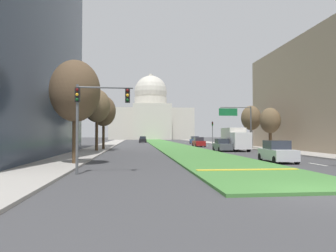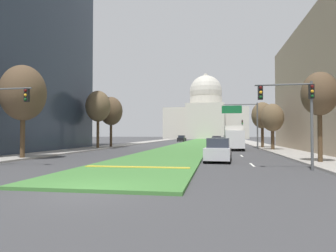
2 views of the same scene
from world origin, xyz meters
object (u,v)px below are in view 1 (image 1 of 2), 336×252
Objects in this scene: street_tree_left_mid at (97,106)px; sedan_midblock at (222,145)px; capitol_building at (151,116)px; sedan_very_far at (143,140)px; street_tree_left_far at (104,111)px; street_tree_right_far at (251,118)px; street_tree_left_near at (75,91)px; overhead_guide_sign at (239,119)px; traffic_light_near_left at (92,109)px; sedan_distant at (199,142)px; street_tree_right_mid at (270,121)px; box_truck_delivery at (235,139)px; traffic_light_far_right at (212,130)px; sedan_far_horizon at (195,140)px; sedan_lead_stopped at (277,152)px.

street_tree_left_mid reaches higher than sedan_midblock.
capitol_building reaches higher than sedan_very_far.
street_tree_right_far is (22.89, 1.43, -0.81)m from street_tree_left_far.
street_tree_left_near is 1.16× the size of street_tree_right_far.
street_tree_right_far reaches higher than overhead_guide_sign.
street_tree_left_near is at bearing -134.65° from street_tree_right_far.
capitol_building is 120.53m from traffic_light_near_left.
sedan_distant is (-6.64, 8.66, -4.01)m from street_tree_right_far.
street_tree_left_near reaches higher than street_tree_right_mid.
sedan_distant is at bearing 108.74° from overhead_guide_sign.
traffic_light_far_right is at bearing 82.62° from box_truck_delivery.
capitol_building is 8.17× the size of sedan_distant.
capitol_building is 55.68m from sedan_very_far.
traffic_light_near_left is 0.66× the size of street_tree_left_near.
overhead_guide_sign is at bearing -87.05° from sedan_far_horizon.
capitol_building reaches higher than box_truck_delivery.
street_tree_right_far is at bearing -66.26° from sedan_very_far.
sedan_midblock is at bearing -94.26° from sedan_far_horizon.
traffic_light_near_left is at bearing -85.42° from street_tree_left_far.
sedan_lead_stopped is at bearing -92.89° from sedan_far_horizon.
traffic_light_near_left is at bearing -124.75° from overhead_guide_sign.
overhead_guide_sign is at bearing 44.23° from sedan_midblock.
street_tree_right_far is at bearing 73.60° from sedan_lead_stopped.
street_tree_left_far is at bearing -99.81° from sedan_very_far.
street_tree_left_mid is 24.02m from street_tree_right_far.
traffic_light_far_right is 22.19m from overhead_guide_sign.
overhead_guide_sign is at bearing -84.79° from capitol_building.
street_tree_left_mid is 4.12m from street_tree_left_far.
street_tree_left_mid is at bearing -97.01° from capitol_building.
street_tree_right_far reaches higher than sedan_lead_stopped.
overhead_guide_sign reaches higher than sedan_far_horizon.
sedan_lead_stopped is 60.16m from sedan_very_far.
street_tree_left_far is 1.23× the size of box_truck_delivery.
traffic_light_near_left reaches higher than sedan_distant.
street_tree_left_near is 1.87× the size of sedan_midblock.
box_truck_delivery is at bearing 172.94° from street_tree_right_mid.
traffic_light_far_right is (10.17, -72.09, -7.17)m from capitol_building.
capitol_building is 114.52m from sedan_lead_stopped.
capitol_building is at bearing 92.41° from sedan_lead_stopped.
street_tree_left_near is at bearing -133.96° from sedan_midblock.
street_tree_left_mid is (-0.60, 17.51, 0.48)m from street_tree_left_near.
sedan_lead_stopped is 17.13m from box_truck_delivery.
traffic_light_far_right is 1.21× the size of sedan_lead_stopped.
street_tree_right_far is 1.53× the size of sedan_distant.
sedan_lead_stopped is (-5.36, -41.92, -2.48)m from traffic_light_far_right.
box_truck_delivery is (11.78, -42.41, 0.87)m from sedan_very_far.
street_tree_right_far reaches higher than street_tree_right_mid.
street_tree_right_mid is at bearing -64.52° from sedan_distant.
street_tree_left_near is (-21.50, -42.51, 2.23)m from traffic_light_far_right.
street_tree_right_far reaches higher than sedan_distant.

